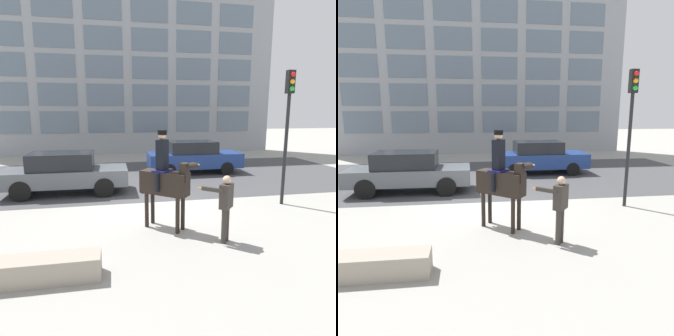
% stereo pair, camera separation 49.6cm
% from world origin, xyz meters
% --- Properties ---
extents(ground_plane, '(80.00, 80.00, 0.00)m').
position_xyz_m(ground_plane, '(0.00, 0.00, 0.00)').
color(ground_plane, '#9E9B93').
extents(road_surface, '(22.02, 8.50, 0.01)m').
position_xyz_m(road_surface, '(0.00, 4.75, 0.00)').
color(road_surface, '#444447').
rests_on(road_surface, ground_plane).
extents(office_building_facade, '(22.02, 0.33, 17.38)m').
position_xyz_m(office_building_facade, '(-0.00, 12.99, 8.70)').
color(office_building_facade, '#93999E').
rests_on(office_building_facade, ground_plane).
extents(mounted_horse_lead, '(1.47, 1.29, 2.65)m').
position_xyz_m(mounted_horse_lead, '(0.06, -1.87, 1.35)').
color(mounted_horse_lead, black).
rests_on(mounted_horse_lead, ground_plane).
extents(pedestrian_bystander, '(0.88, 0.58, 1.65)m').
position_xyz_m(pedestrian_bystander, '(1.31, -3.00, 0.97)').
color(pedestrian_bystander, '#332D28').
rests_on(pedestrian_bystander, ground_plane).
extents(street_car_near_lane, '(4.64, 1.77, 1.60)m').
position_xyz_m(street_car_near_lane, '(-3.09, 2.25, 0.83)').
color(street_car_near_lane, '#51565B').
rests_on(street_car_near_lane, ground_plane).
extents(street_car_far_lane, '(4.69, 1.82, 1.64)m').
position_xyz_m(street_car_far_lane, '(2.80, 5.14, 0.84)').
color(street_car_far_lane, navy).
rests_on(street_car_far_lane, ground_plane).
extents(traffic_light, '(0.24, 0.29, 4.41)m').
position_xyz_m(traffic_light, '(4.37, -0.50, 2.93)').
color(traffic_light, black).
rests_on(traffic_light, ground_plane).
extents(planter_ledge, '(2.25, 0.56, 0.47)m').
position_xyz_m(planter_ledge, '(-2.70, -3.99, 0.23)').
color(planter_ledge, '#9E9384').
rests_on(planter_ledge, ground_plane).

